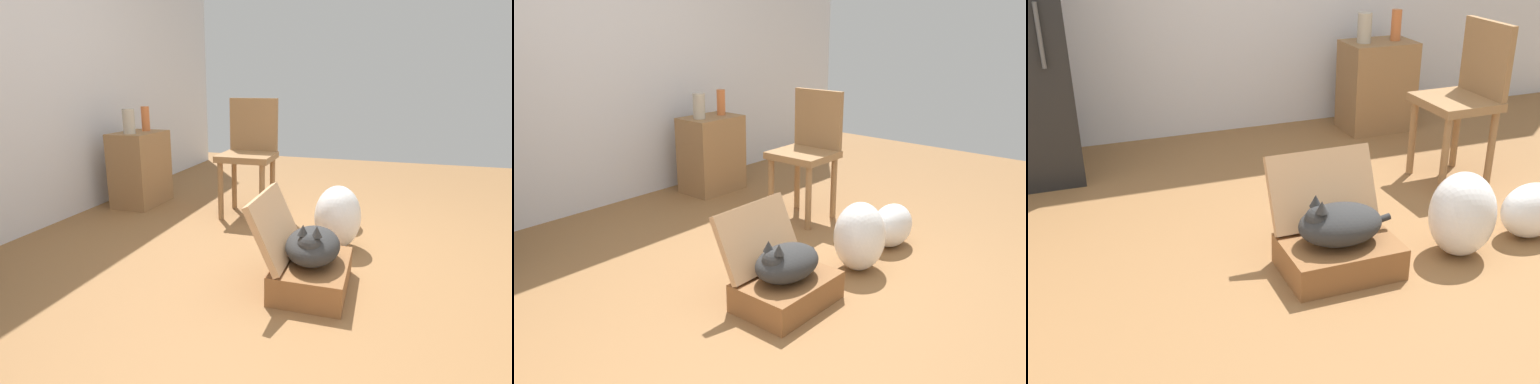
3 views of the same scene
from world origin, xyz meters
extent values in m
plane|color=olive|center=(0.00, 0.00, 0.00)|extent=(7.68, 7.68, 0.00)
cube|color=silver|center=(0.00, 2.26, 1.30)|extent=(6.40, 0.12, 2.60)
cube|color=brown|center=(-0.14, 0.09, 0.08)|extent=(0.52, 0.37, 0.15)
cube|color=tan|center=(-0.14, 0.30, 0.33)|extent=(0.52, 0.19, 0.35)
ellipsoid|color=#2D2D2D|center=(-0.14, 0.09, 0.24)|extent=(0.39, 0.28, 0.18)
sphere|color=#2D2D2D|center=(-0.25, 0.09, 0.29)|extent=(0.12, 0.12, 0.12)
cone|color=#2D2D2D|center=(-0.25, 0.06, 0.36)|extent=(0.06, 0.06, 0.06)
cone|color=#2D2D2D|center=(-0.25, 0.13, 0.36)|extent=(0.06, 0.06, 0.06)
cylinder|color=#2D2D2D|center=(0.03, 0.13, 0.20)|extent=(0.20, 0.03, 0.07)
ellipsoid|color=white|center=(0.47, 0.04, 0.21)|extent=(0.32, 0.30, 0.42)
ellipsoid|color=white|center=(0.91, 0.06, 0.14)|extent=(0.34, 0.23, 0.29)
cube|color=olive|center=(0.98, 1.85, 0.33)|extent=(0.50, 0.35, 0.65)
cylinder|color=#B7AD99|center=(0.85, 1.85, 0.75)|extent=(0.10, 0.10, 0.21)
cylinder|color=#CC6B38|center=(1.10, 1.85, 0.76)|extent=(0.07, 0.07, 0.22)
cylinder|color=olive|center=(0.77, 0.99, 0.23)|extent=(0.04, 0.04, 0.47)
cylinder|color=olive|center=(0.78, 0.65, 0.23)|extent=(0.04, 0.04, 0.47)
cylinder|color=olive|center=(1.09, 1.00, 0.23)|extent=(0.04, 0.04, 0.47)
cylinder|color=olive|center=(1.10, 0.66, 0.23)|extent=(0.04, 0.04, 0.47)
cube|color=olive|center=(0.93, 0.82, 0.49)|extent=(0.41, 0.43, 0.05)
cube|color=olive|center=(1.11, 0.83, 0.73)|extent=(0.05, 0.41, 0.43)
camera|label=1|loc=(-2.10, -0.22, 1.05)|focal=28.41mm
camera|label=2|loc=(-2.10, -1.48, 1.44)|focal=37.56mm
camera|label=3|loc=(-1.26, -2.16, 1.55)|focal=44.17mm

